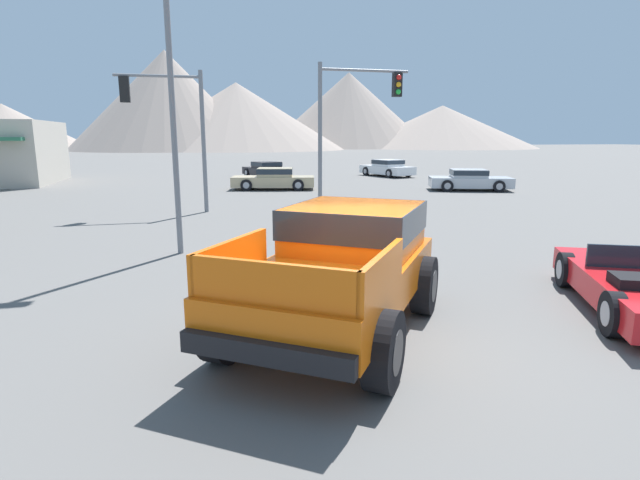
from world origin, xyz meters
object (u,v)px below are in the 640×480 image
parked_car_white (387,168)px  traffic_light_crosswalk (169,115)px  street_lamp_post (169,52)px  parked_car_silver (470,180)px  orange_pickup_truck (343,261)px  parked_car_tan (274,178)px  parked_car_dark (266,169)px  traffic_light_main (355,109)px

parked_car_white → traffic_light_crosswalk: 21.28m
traffic_light_crosswalk → street_lamp_post: street_lamp_post is taller
parked_car_white → parked_car_silver: bearing=-104.0°
orange_pickup_truck → parked_car_tan: orange_pickup_truck is taller
traffic_light_crosswalk → parked_car_tan: bearing=-123.0°
traffic_light_crosswalk → parked_car_silver: bearing=-162.9°
orange_pickup_truck → street_lamp_post: street_lamp_post is taller
parked_car_white → street_lamp_post: size_ratio=0.59×
orange_pickup_truck → parked_car_tan: bearing=119.1°
traffic_light_crosswalk → street_lamp_post: bearing=93.3°
orange_pickup_truck → traffic_light_crosswalk: 13.44m
parked_car_dark → parked_car_silver: size_ratio=0.94×
traffic_light_crosswalk → street_lamp_post: size_ratio=0.66×
traffic_light_main → traffic_light_crosswalk: 7.00m
parked_car_dark → traffic_light_crosswalk: (-5.79, -16.27, 3.10)m
traffic_light_crosswalk → orange_pickup_truck: bearing=103.0°
orange_pickup_truck → parked_car_silver: orange_pickup_truck is taller
street_lamp_post → parked_car_dark: bearing=77.0°
parked_car_dark → street_lamp_post: size_ratio=0.55×
orange_pickup_truck → traffic_light_crosswalk: (-2.97, 12.84, 2.63)m
orange_pickup_truck → street_lamp_post: (-2.56, 5.75, 3.77)m
orange_pickup_truck → traffic_light_main: (3.97, 11.99, 2.87)m
traffic_light_main → orange_pickup_truck: bearing=-108.3°
orange_pickup_truck → parked_car_dark: bearing=119.4°
parked_car_tan → parked_car_white: bearing=-39.8°
parked_car_white → parked_car_silver: parked_car_white is taller
traffic_light_main → traffic_light_crosswalk: size_ratio=1.06×
parked_car_tan → traffic_light_main: 9.44m
orange_pickup_truck → parked_car_silver: bearing=89.7°
parked_car_white → traffic_light_main: traffic_light_main is taller
parked_car_dark → parked_car_silver: parked_car_silver is taller
parked_car_white → parked_car_tan: bearing=-160.4°
parked_car_silver → street_lamp_post: (-14.95, -11.82, 4.23)m
parked_car_tan → parked_car_silver: size_ratio=1.02×
traffic_light_main → parked_car_silver: bearing=33.5°
traffic_light_crosswalk → parked_car_dark: bearing=-109.6°
parked_car_silver → street_lamp_post: size_ratio=0.58×
parked_car_dark → orange_pickup_truck: bearing=-116.5°
parked_car_silver → parked_car_white: bearing=-156.0°
parked_car_silver → traffic_light_crosswalk: (-15.36, -4.73, 3.09)m
parked_car_tan → traffic_light_crosswalk: traffic_light_crosswalk is taller
traffic_light_main → street_lamp_post: 9.08m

